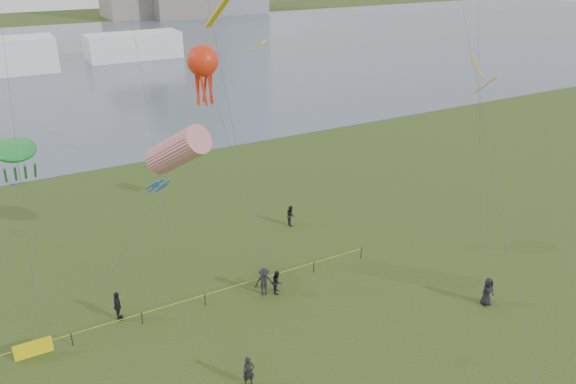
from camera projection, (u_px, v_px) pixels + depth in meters
lake at (59, 64)px, 106.87m from camera, size 400.00×120.00×0.08m
pavilion_right at (134, 46)px, 110.48m from camera, size 18.00×7.00×5.00m
fence at (106, 327)px, 32.40m from camera, size 24.07×0.07×1.05m
spectator_a at (277, 282)px, 36.35m from camera, size 0.90×0.96×1.56m
spectator_b at (264, 282)px, 36.03m from camera, size 1.36×0.95×1.91m
spectator_c at (118, 306)px, 33.61m from camera, size 0.52×1.13×1.90m
spectator_d at (487, 292)px, 35.05m from camera, size 0.95×0.65×1.87m
spectator_f at (249, 372)px, 28.61m from camera, size 0.67×0.50×1.69m
spectator_g at (291, 215)px, 45.14m from camera, size 0.84×0.96×1.68m
kite_windsock at (178, 150)px, 35.08m from camera, size 7.37×5.22×10.98m
kite_creature at (14, 150)px, 34.50m from camera, size 2.56×8.14×9.72m
kite_octopus at (203, 62)px, 36.94m from camera, size 2.49×9.09×14.84m
kite_delta at (480, 82)px, 32.63m from camera, size 4.88×11.43×14.89m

